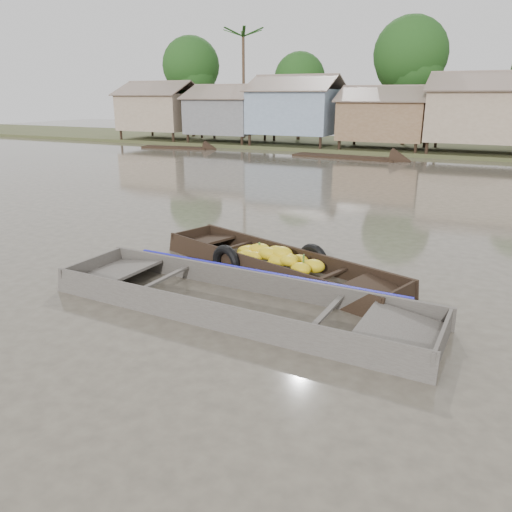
% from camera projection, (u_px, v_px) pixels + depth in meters
% --- Properties ---
extents(ground, '(120.00, 120.00, 0.00)m').
position_uv_depth(ground, '(237.00, 322.00, 9.01)').
color(ground, '#4C463A').
rests_on(ground, ground).
extents(riverbank, '(120.00, 12.47, 10.22)m').
position_uv_depth(riverbank, '(493.00, 108.00, 34.11)').
color(riverbank, '#384723').
rests_on(riverbank, ground).
extents(banana_boat, '(6.48, 3.46, 0.90)m').
position_uv_depth(banana_boat, '(274.00, 264.00, 11.54)').
color(banana_boat, black).
rests_on(banana_boat, ground).
extents(viewer_boat, '(7.66, 2.29, 0.61)m').
position_uv_depth(viewer_boat, '(239.00, 306.00, 9.53)').
color(viewer_boat, '#433E39').
rests_on(viewer_boat, ground).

